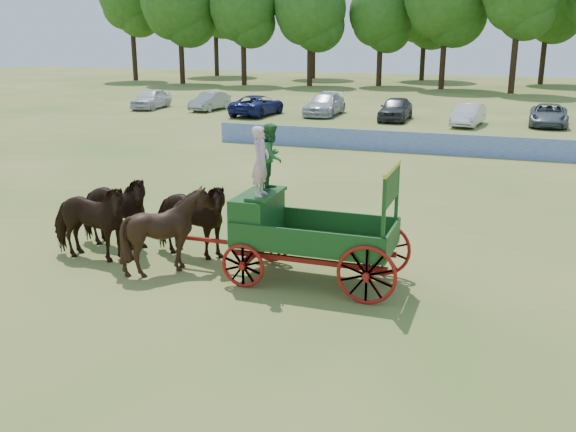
{
  "coord_description": "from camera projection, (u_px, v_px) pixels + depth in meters",
  "views": [
    {
      "loc": [
        1.31,
        -14.43,
        5.93
      ],
      "look_at": [
        -4.01,
        0.71,
        1.3
      ],
      "focal_mm": 40.0,
      "sensor_mm": 36.0,
      "label": 1
    }
  ],
  "objects": [
    {
      "name": "horse_lead_right",
      "position": [
        113.0,
        211.0,
        17.96
      ],
      "size": [
        2.58,
        1.23,
        2.16
      ],
      "primitive_type": "imported",
      "rotation": [
        0.0,
        0.0,
        1.54
      ],
      "color": "black",
      "rests_on": "ground"
    },
    {
      "name": "ground",
      "position": [
        438.0,
        292.0,
        15.14
      ],
      "size": [
        160.0,
        160.0,
        0.0
      ],
      "primitive_type": "plane",
      "color": "#A58F4A",
      "rests_on": "ground"
    },
    {
      "name": "horse_lead_left",
      "position": [
        89.0,
        222.0,
        16.97
      ],
      "size": [
        2.59,
        1.24,
        2.16
      ],
      "primitive_type": "imported",
      "rotation": [
        0.0,
        0.0,
        1.6
      ],
      "color": "black",
      "rests_on": "ground"
    },
    {
      "name": "parked_cars",
      "position": [
        372.0,
        108.0,
        44.97
      ],
      "size": [
        36.74,
        7.17,
        1.6
      ],
      "color": "silver",
      "rests_on": "ground"
    },
    {
      "name": "horse_wheel_right",
      "position": [
        189.0,
        219.0,
        17.2
      ],
      "size": [
        2.64,
        1.38,
        2.16
      ],
      "primitive_type": "imported",
      "rotation": [
        0.0,
        0.0,
        1.49
      ],
      "color": "black",
      "rests_on": "ground"
    },
    {
      "name": "farm_dray",
      "position": [
        286.0,
        212.0,
        15.62
      ],
      "size": [
        6.0,
        2.0,
        3.81
      ],
      "color": "#A71510",
      "rests_on": "ground"
    },
    {
      "name": "sponsor_banner",
      "position": [
        461.0,
        145.0,
        31.63
      ],
      "size": [
        26.0,
        0.08,
        1.05
      ],
      "primitive_type": "cube",
      "color": "#1E3CA6",
      "rests_on": "ground"
    },
    {
      "name": "horse_wheel_left",
      "position": [
        169.0,
        231.0,
        16.2
      ],
      "size": [
        2.09,
        1.89,
        2.16
      ],
      "primitive_type": "imported",
      "rotation": [
        0.0,
        0.0,
        1.65
      ],
      "color": "black",
      "rests_on": "ground"
    }
  ]
}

